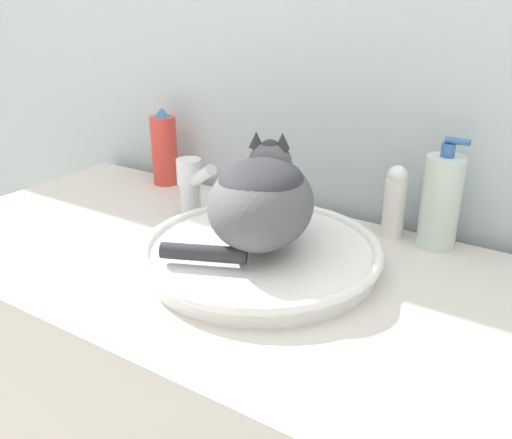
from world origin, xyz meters
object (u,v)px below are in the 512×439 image
cat (261,196)px  faucet (192,184)px  soap_pump_bottle (441,201)px  deodorant_stick (395,201)px  spray_bottle_trigger (164,149)px

cat → faucet: (-0.24, 0.10, -0.05)m
faucet → soap_pump_bottle: bearing=40.0°
soap_pump_bottle → deodorant_stick: 0.09m
soap_pump_bottle → spray_bottle_trigger: bearing=180.0°
faucet → soap_pump_bottle: soap_pump_bottle is taller
faucet → cat: bearing=0.8°
soap_pump_bottle → spray_bottle_trigger: (-0.69, 0.00, -0.00)m
cat → soap_pump_bottle: 0.35m
faucet → spray_bottle_trigger: size_ratio=0.74×
faucet → spray_bottle_trigger: bearing=167.6°
cat → soap_pump_bottle: (0.25, 0.24, -0.04)m
cat → deodorant_stick: (0.16, 0.24, -0.06)m
faucet → spray_bottle_trigger: spray_bottle_trigger is taller
deodorant_stick → faucet: bearing=-159.6°
cat → spray_bottle_trigger: bearing=38.4°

